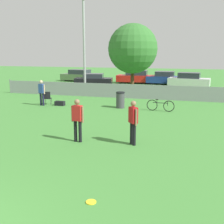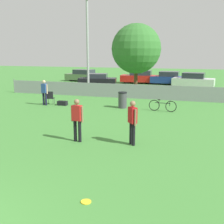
# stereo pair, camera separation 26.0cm
# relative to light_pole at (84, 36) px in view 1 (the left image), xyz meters

# --- Properties ---
(fence_backline) EXTENTS (21.37, 0.07, 1.21)m
(fence_backline) POSITION_rel_light_pole_xyz_m (4.25, -1.62, -4.33)
(fence_backline) COLOR gray
(fence_backline) RESTS_ON ground_plane
(light_pole) EXTENTS (0.90, 0.36, 8.26)m
(light_pole) POSITION_rel_light_pole_xyz_m (0.00, 0.00, 0.00)
(light_pole) COLOR #9E9EA3
(light_pole) RESTS_ON ground_plane
(tree_near_pole) EXTENTS (4.25, 4.25, 5.94)m
(tree_near_pole) POSITION_rel_light_pole_xyz_m (3.88, 1.49, -1.08)
(tree_near_pole) COLOR #4C331E
(tree_near_pole) RESTS_ON ground_plane
(player_thrower_red) EXTENTS (0.54, 0.26, 1.73)m
(player_thrower_red) POSITION_rel_light_pole_xyz_m (4.72, -12.76, -3.89)
(player_thrower_red) COLOR black
(player_thrower_red) RESTS_ON ground_plane
(player_defender_red) EXTENTS (0.41, 0.43, 1.73)m
(player_defender_red) POSITION_rel_light_pole_xyz_m (6.90, -12.49, -3.89)
(player_defender_red) COLOR black
(player_defender_red) RESTS_ON ground_plane
(spectator_in_blue) EXTENTS (0.52, 0.26, 1.70)m
(spectator_in_blue) POSITION_rel_light_pole_xyz_m (-0.65, -6.19, -3.91)
(spectator_in_blue) COLOR #191933
(spectator_in_blue) RESTS_ON ground_plane
(frisbee_disc) EXTENTS (0.26, 0.26, 0.03)m
(frisbee_disc) POSITION_rel_light_pole_xyz_m (6.85, -17.00, -4.87)
(frisbee_disc) COLOR yellow
(frisbee_disc) RESTS_ON ground_plane
(folding_chair_sideline) EXTENTS (0.58, 0.58, 0.91)m
(folding_chair_sideline) POSITION_rel_light_pole_xyz_m (-0.46, -5.80, -4.38)
(folding_chair_sideline) COLOR #333338
(folding_chair_sideline) RESTS_ON ground_plane
(bicycle_sideline) EXTENTS (1.69, 0.44, 0.72)m
(bicycle_sideline) POSITION_rel_light_pole_xyz_m (7.20, -5.82, -4.54)
(bicycle_sideline) COLOR black
(bicycle_sideline) RESTS_ON ground_plane
(trash_bin) EXTENTS (0.57, 0.57, 1.04)m
(trash_bin) POSITION_rel_light_pole_xyz_m (4.60, -5.52, -4.36)
(trash_bin) COLOR #3F3F44
(trash_bin) RESTS_ON ground_plane
(gear_bag_sideline) EXTENTS (0.64, 0.35, 0.32)m
(gear_bag_sideline) POSITION_rel_light_pole_xyz_m (0.48, -5.85, -4.74)
(gear_bag_sideline) COLOR black
(gear_bag_sideline) RESTS_ON ground_plane
(parked_car_olive) EXTENTS (4.76, 2.25, 1.45)m
(parked_car_olive) POSITION_rel_light_pole_xyz_m (-4.37, 9.32, -4.19)
(parked_car_olive) COLOR black
(parked_car_olive) RESTS_ON ground_plane
(parked_car_dark) EXTENTS (4.18, 2.48, 1.30)m
(parked_car_dark) POSITION_rel_light_pole_xyz_m (-1.15, 5.41, -4.24)
(parked_car_dark) COLOR black
(parked_car_dark) RESTS_ON ground_plane
(parked_car_red) EXTENTS (4.62, 2.07, 1.48)m
(parked_car_red) POSITION_rel_light_pole_xyz_m (2.75, 9.21, -4.17)
(parked_car_red) COLOR black
(parked_car_red) RESTS_ON ground_plane
(parked_car_blue) EXTENTS (4.01, 1.87, 1.43)m
(parked_car_blue) POSITION_rel_light_pole_xyz_m (5.97, 9.05, -4.20)
(parked_car_blue) COLOR black
(parked_car_blue) RESTS_ON ground_plane
(parked_car_white) EXTENTS (4.28, 2.18, 1.48)m
(parked_car_white) POSITION_rel_light_pole_xyz_m (8.62, 7.14, -4.18)
(parked_car_white) COLOR black
(parked_car_white) RESTS_ON ground_plane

